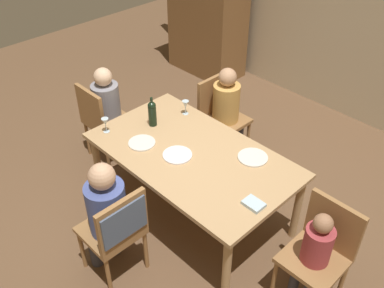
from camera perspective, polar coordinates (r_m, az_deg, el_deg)
The scene contains 18 objects.
ground_plane at distance 4.33m, azimuth 0.00°, elevation -8.99°, with size 10.00×10.00×0.00m, color brown.
rear_room_partition at distance 5.58m, azimuth 21.47°, elevation 16.16°, with size 6.40×0.12×2.70m, color beige.
dining_table at distance 3.87m, azimuth 0.00°, elevation -2.07°, with size 1.86×1.08×0.75m.
chair_near at distance 3.44m, azimuth -9.72°, elevation -10.75°, with size 0.46×0.44×0.92m.
chair_far_left at distance 4.78m, azimuth 3.67°, elevation 4.25°, with size 0.44×0.44×0.92m.
chair_left_end at distance 4.76m, azimuth -11.86°, elevation 3.35°, with size 0.44×0.44×0.92m.
chair_right_end at distance 3.49m, azimuth 16.73°, elevation -12.95°, with size 0.44×0.44×0.92m.
person_woman_host at distance 3.49m, azimuth -11.30°, elevation -8.70°, with size 0.35×0.31×1.14m.
person_man_bearded at distance 4.66m, azimuth 4.73°, elevation 4.77°, with size 0.33×0.29×1.09m.
person_man_guest at distance 4.76m, azimuth -10.91°, elevation 4.94°, with size 0.29×0.33×1.10m.
person_child_small at distance 3.40m, azimuth 15.79°, elevation -13.73°, with size 0.22×0.25×0.94m.
wine_bottle_tall_green at distance 4.12m, azimuth -5.27°, elevation 4.13°, with size 0.08×0.08×0.30m.
wine_glass_near_left at distance 4.29m, azimuth -0.87°, elevation 5.21°, with size 0.07×0.07×0.15m.
wine_glass_centre at distance 4.11m, azimuth -11.38°, elevation 2.82°, with size 0.07×0.07×0.15m.
dinner_plate_host at distance 3.80m, azimuth 8.03°, elevation -1.75°, with size 0.26×0.26×0.01m, color silver.
dinner_plate_guest_left at distance 3.79m, azimuth -1.94°, elevation -1.45°, with size 0.26×0.26×0.01m, color white.
dinner_plate_guest_right at distance 3.96m, azimuth -6.64°, elevation 0.15°, with size 0.25×0.25×0.01m, color silver.
folded_napkin at distance 3.36m, azimuth 8.14°, elevation -7.84°, with size 0.16×0.12×0.03m, color #ADC6D6.
Camera 1 is at (2.15, -2.10, 3.12)m, focal length 40.40 mm.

